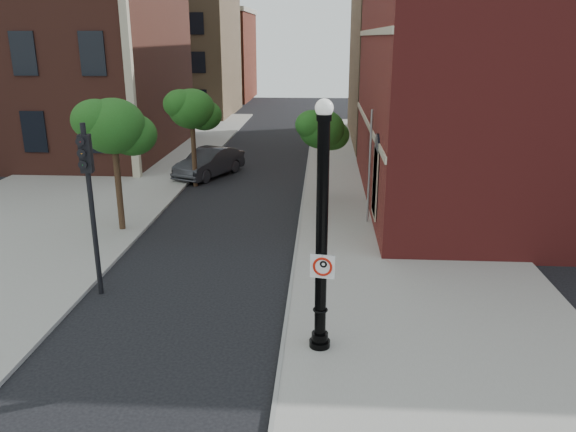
# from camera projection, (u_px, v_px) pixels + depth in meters

# --- Properties ---
(ground) EXTENTS (120.00, 120.00, 0.00)m
(ground) POSITION_uv_depth(u_px,v_px,m) (198.00, 351.00, 13.66)
(ground) COLOR black
(ground) RESTS_ON ground
(sidewalk_right) EXTENTS (8.00, 60.00, 0.12)m
(sidewalk_right) POSITION_uv_depth(u_px,v_px,m) (397.00, 224.00, 22.79)
(sidewalk_right) COLOR gray
(sidewalk_right) RESTS_ON ground
(sidewalk_left) EXTENTS (10.00, 50.00, 0.12)m
(sidewalk_left) POSITION_uv_depth(u_px,v_px,m) (108.00, 173.00, 31.30)
(sidewalk_left) COLOR gray
(sidewalk_left) RESTS_ON ground
(curb_edge) EXTENTS (0.10, 60.00, 0.14)m
(curb_edge) POSITION_uv_depth(u_px,v_px,m) (300.00, 222.00, 23.03)
(curb_edge) COLOR gray
(curb_edge) RESTS_ON ground
(victorian_building) EXTENTS (18.60, 14.60, 17.95)m
(victorian_building) POSITION_uv_depth(u_px,v_px,m) (20.00, 13.00, 34.75)
(victorian_building) COLOR #592B21
(victorian_building) RESTS_ON ground
(bg_building_tan_a) EXTENTS (12.00, 12.00, 12.00)m
(bg_building_tan_a) POSITION_uv_depth(u_px,v_px,m) (171.00, 51.00, 54.39)
(bg_building_tan_a) COLOR olive
(bg_building_tan_a) RESTS_ON ground
(bg_building_red) EXTENTS (12.00, 12.00, 10.00)m
(bg_building_red) POSITION_uv_depth(u_px,v_px,m) (202.00, 57.00, 68.00)
(bg_building_red) COLOR maroon
(bg_building_red) RESTS_ON ground
(bg_building_tan_b) EXTENTS (22.00, 14.00, 14.00)m
(bg_building_tan_b) POSITION_uv_depth(u_px,v_px,m) (513.00, 42.00, 39.09)
(bg_building_tan_b) COLOR olive
(bg_building_tan_b) RESTS_ON ground
(lamppost) EXTENTS (0.51, 0.51, 6.06)m
(lamppost) POSITION_uv_depth(u_px,v_px,m) (322.00, 243.00, 12.85)
(lamppost) COLOR black
(lamppost) RESTS_ON ground
(no_parking_sign) EXTENTS (0.57, 0.14, 0.58)m
(no_parking_sign) POSITION_uv_depth(u_px,v_px,m) (322.00, 266.00, 12.86)
(no_parking_sign) COLOR white
(no_parking_sign) RESTS_ON ground
(parked_car) EXTENTS (3.43, 4.93, 1.54)m
(parked_car) POSITION_uv_depth(u_px,v_px,m) (209.00, 163.00, 30.57)
(parked_car) COLOR #2C2C30
(parked_car) RESTS_ON ground
(traffic_signal_left) EXTENTS (0.36, 0.43, 5.08)m
(traffic_signal_left) POSITION_uv_depth(u_px,v_px,m) (89.00, 182.00, 15.70)
(traffic_signal_left) COLOR black
(traffic_signal_left) RESTS_ON ground
(traffic_signal_right) EXTENTS (0.31, 0.40, 4.91)m
(traffic_signal_right) POSITION_uv_depth(u_px,v_px,m) (323.00, 144.00, 22.00)
(traffic_signal_right) COLOR black
(traffic_signal_right) RESTS_ON ground
(utility_pole) EXTENTS (0.09, 0.09, 4.65)m
(utility_pole) POSITION_uv_depth(u_px,v_px,m) (370.00, 169.00, 22.21)
(utility_pole) COLOR #999999
(utility_pole) RESTS_ON ground
(street_tree_a) EXTENTS (2.87, 2.60, 5.18)m
(street_tree_a) POSITION_uv_depth(u_px,v_px,m) (114.00, 128.00, 20.88)
(street_tree_a) COLOR #301D13
(street_tree_a) RESTS_ON ground
(street_tree_b) EXTENTS (2.72, 2.46, 4.91)m
(street_tree_b) POSITION_uv_depth(u_px,v_px,m) (193.00, 110.00, 27.67)
(street_tree_b) COLOR #301D13
(street_tree_b) RESTS_ON ground
(street_tree_c) EXTENTS (2.40, 2.17, 4.32)m
(street_tree_c) POSITION_uv_depth(u_px,v_px,m) (322.00, 130.00, 24.59)
(street_tree_c) COLOR #301D13
(street_tree_c) RESTS_ON ground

